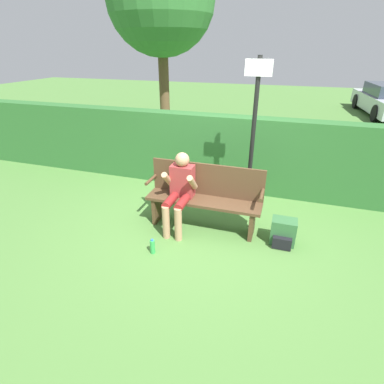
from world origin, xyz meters
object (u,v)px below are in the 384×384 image
person_seated (180,188)px  signpost (253,131)px  backpack (283,233)px  park_bench (205,196)px  water_bottle (153,246)px

person_seated → signpost: signpost is taller
backpack → person_seated: bearing=-179.1°
person_seated → backpack: person_seated is taller
person_seated → backpack: (1.58, 0.02, -0.49)m
park_bench → backpack: bearing=-6.2°
person_seated → signpost: bearing=43.6°
water_bottle → backpack: bearing=24.8°
person_seated → backpack: size_ratio=3.09×
backpack → water_bottle: (-1.71, -0.79, -0.08)m
water_bottle → park_bench: bearing=62.4°
backpack → water_bottle: 1.89m
park_bench → water_bottle: (-0.49, -0.93, -0.42)m
person_seated → water_bottle: (-0.14, -0.77, -0.57)m
signpost → park_bench: bearing=-128.5°
park_bench → backpack: (1.23, -0.13, -0.34)m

